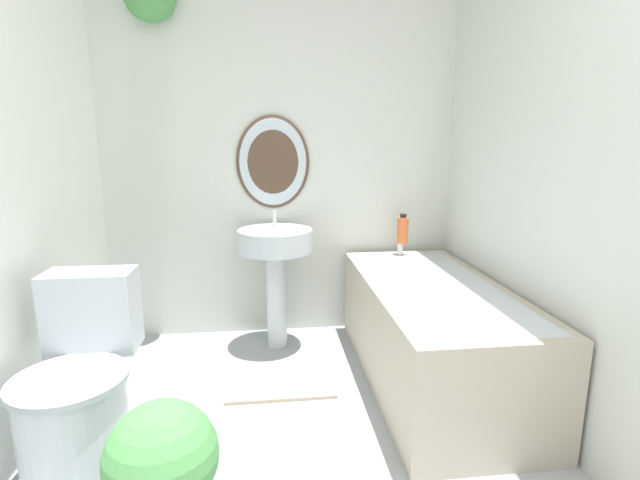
{
  "coord_description": "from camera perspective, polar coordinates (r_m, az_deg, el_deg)",
  "views": [
    {
      "loc": [
        -0.11,
        -0.51,
        1.3
      ],
      "look_at": [
        0.14,
        1.58,
        0.84
      ],
      "focal_mm": 26.0,
      "sensor_mm": 36.0,
      "label": 1
    }
  ],
  "objects": [
    {
      "name": "pedestal_sink",
      "position": [
        2.88,
        -5.48,
        -1.96
      ],
      "size": [
        0.46,
        0.46,
        0.86
      ],
      "color": "silver",
      "rests_on": "ground_plane"
    },
    {
      "name": "toilet",
      "position": [
        2.16,
        -27.47,
        -16.48
      ],
      "size": [
        0.42,
        0.6,
        0.76
      ],
      "color": "silver",
      "rests_on": "ground_plane"
    },
    {
      "name": "wall_right",
      "position": [
        2.2,
        29.11,
        8.08
      ],
      "size": [
        0.06,
        2.67,
        2.4
      ],
      "color": "silver",
      "rests_on": "ground_plane"
    },
    {
      "name": "potted_plant",
      "position": [
        1.73,
        -18.79,
        -24.95
      ],
      "size": [
        0.36,
        0.36,
        0.49
      ],
      "color": "silver",
      "rests_on": "ground_plane"
    },
    {
      "name": "bath_mat",
      "position": [
        2.62,
        -4.93,
        -17.28
      ],
      "size": [
        0.58,
        0.32,
        0.02
      ],
      "color": "#B7A88E",
      "rests_on": "ground_plane"
    },
    {
      "name": "bathtub",
      "position": [
        2.62,
        13.66,
        -10.81
      ],
      "size": [
        0.7,
        1.51,
        0.63
      ],
      "color": "#B2A893",
      "rests_on": "ground_plane"
    },
    {
      "name": "shampoo_bottle",
      "position": [
        3.1,
        10.14,
        1.24
      ],
      "size": [
        0.08,
        0.08,
        0.2
      ],
      "color": "#DB6633",
      "rests_on": "bathtub"
    },
    {
      "name": "wall_back",
      "position": [
        3.08,
        -5.86,
        11.56
      ],
      "size": [
        2.39,
        0.3,
        2.4
      ],
      "color": "silver",
      "rests_on": "ground_plane"
    }
  ]
}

